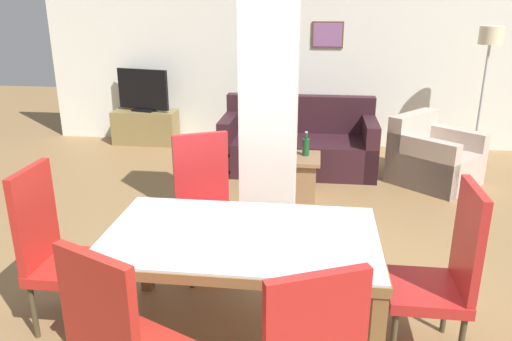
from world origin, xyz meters
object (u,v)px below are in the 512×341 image
Objects in this scene: bottle at (306,146)px; tv_screen at (143,91)px; dining_chair_far_left at (205,202)px; armchair at (432,160)px; dining_chair_head_right at (444,270)px; floor_lamp at (489,50)px; tv_stand at (146,127)px; dining_table at (241,254)px; coffee_table at (294,176)px; dining_chair_head_left at (55,246)px; sofa at (298,146)px.

tv_screen is at bearing 143.40° from bottle.
armchair is (2.22, 2.24, -0.28)m from dining_chair_far_left.
dining_chair_far_left is at bearing 62.32° from dining_chair_head_right.
bottle is (-1.48, -0.57, 0.28)m from armchair.
dining_chair_head_right is at bearing -108.38° from floor_lamp.
tv_screen is at bearing -90.03° from dining_chair_far_left.
dining_chair_head_right is at bearing -52.50° from tv_stand.
armchair is 4.37× the size of bottle.
armchair reaches higher than dining_table.
floor_lamp reaches higher than coffee_table.
coffee_table is 3.01m from floor_lamp.
tv_screen is at bearing 141.20° from coffee_table.
dining_table is at bearing 90.00° from dining_chair_far_left.
tv_stand is at bearing 175.17° from floor_lamp.
tv_screen is (0.00, 0.00, 0.55)m from tv_stand.
dining_chair_head_left is 4.44m from tv_stand.
dining_chair_head_right is 1.84m from dining_chair_far_left.
floor_lamp is (2.31, 0.54, 1.17)m from sofa.
dining_chair_head_right is (1.21, 0.00, -0.03)m from dining_table.
floor_lamp is (0.72, 0.85, 1.19)m from armchair.
tv_screen reaches higher than armchair.
coffee_table is 0.60× the size of tv_stand.
coffee_table is (-0.00, -0.94, -0.07)m from sofa.
coffee_table is at bearing 22.10° from dining_chair_head_right.
bottle is at bearing 25.02° from coffee_table.
dining_table is at bearing -97.32° from bottle.
floor_lamp is at bearing -18.38° from dining_chair_head_right.
dining_chair_far_left is 0.62× the size of floor_lamp.
sofa is 2.51m from tv_stand.
coffee_table is at bearing -27.39° from armchair.
coffee_table is 0.70× the size of tv_screen.
tv_screen is at bearing 0.00° from tv_stand.
dining_chair_head_left is 1.17m from dining_chair_far_left.
dining_table is 0.95m from dining_chair_far_left.
dining_chair_far_left reaches higher than sofa.
sofa is 3.41× the size of coffee_table.
dining_chair_head_right reaches higher than sofa.
dining_table is 0.95× the size of floor_lamp.
bottle is 3.06m from tv_stand.
floor_lamp is (2.94, 3.09, 0.91)m from dining_chair_far_left.
dining_chair_head_right reaches higher than coffee_table.
tv_screen reaches higher than tv_stand.
dining_table is 1.78× the size of tv_stand.
tv_screen is 4.71m from floor_lamp.
armchair is at bearing 21.24° from bottle.
dining_chair_head_left is 0.62× the size of floor_lamp.
tv_stand is at bearing -21.72° from sofa.
dining_chair_far_left is (-0.42, 0.85, -0.03)m from dining_table.
bottle is at bearing 97.35° from sofa.
armchair is at bearing -10.85° from dining_chair_head_right.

